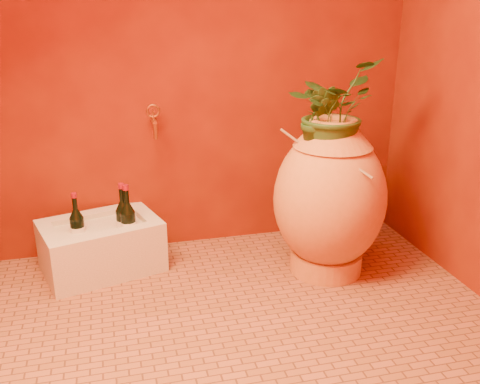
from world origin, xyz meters
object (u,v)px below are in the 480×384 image
object	(u,v)px
wine_bottle_a	(124,222)
wall_tap	(154,119)
amphora	(329,198)
wine_bottle_c	(128,224)
stone_basin	(102,247)
wine_bottle_b	(78,229)

from	to	relation	value
wine_bottle_a	wall_tap	xyz separation A→B (m)	(0.21, 0.19, 0.52)
amphora	wine_bottle_c	distance (m)	1.09
amphora	stone_basin	bearing A→B (deg)	165.56
amphora	stone_basin	size ratio (longest dim) A/B	1.22
stone_basin	wine_bottle_c	size ratio (longest dim) A/B	2.03
amphora	wall_tap	size ratio (longest dim) A/B	4.79
wine_bottle_b	wine_bottle_c	world-z (taller)	wine_bottle_c
wine_bottle_c	amphora	bearing A→B (deg)	-13.28
stone_basin	wall_tap	xyz separation A→B (m)	(0.34, 0.16, 0.66)
wine_bottle_b	wine_bottle_c	size ratio (longest dim) A/B	0.91
wine_bottle_a	wall_tap	world-z (taller)	wall_tap
wine_bottle_b	wine_bottle_c	bearing A→B (deg)	-5.70
amphora	wine_bottle_b	xyz separation A→B (m)	(-1.31, 0.27, -0.16)
wine_bottle_a	stone_basin	bearing A→B (deg)	167.83
amphora	wall_tap	xyz separation A→B (m)	(-0.86, 0.47, 0.37)
stone_basin	wine_bottle_a	distance (m)	0.20
wine_bottle_a	wall_tap	bearing A→B (deg)	42.20
wine_bottle_a	wine_bottle_c	size ratio (longest dim) A/B	1.00
wall_tap	stone_basin	bearing A→B (deg)	-154.76
stone_basin	wine_bottle_c	world-z (taller)	wine_bottle_c
amphora	wall_tap	distance (m)	1.05
amphora	wine_bottle_a	size ratio (longest dim) A/B	2.47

